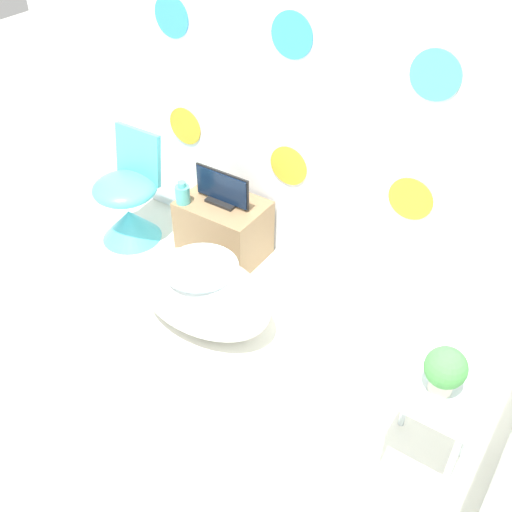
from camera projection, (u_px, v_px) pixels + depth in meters
The scene contains 9 objects.
ground_plane at pixel (119, 413), 3.21m from camera, with size 12.00×12.00×0.00m, color silver.
wall_back_dotted at pixel (291, 76), 3.48m from camera, with size 4.56×0.05×2.60m.
bathtub at pixel (203, 293), 3.61m from camera, with size 0.92×0.55×0.46m.
chair at pixel (129, 206), 4.27m from camera, with size 0.45×0.45×0.80m.
tv_cabinet at pixel (224, 228), 4.15m from camera, with size 0.57×0.41×0.43m.
tv at pixel (222, 190), 3.95m from camera, with size 0.42×0.12×0.24m.
vase at pixel (183, 194), 3.98m from camera, with size 0.10×0.10×0.16m.
side_table at pixel (434, 407), 2.70m from camera, with size 0.37×0.38×0.57m.
potted_plant_left at pixel (445, 369), 2.54m from camera, with size 0.19×0.19×0.24m.
Camera 1 is at (1.71, -1.21, 2.68)m, focal length 42.00 mm.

